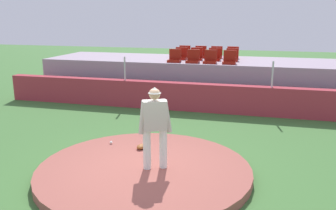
# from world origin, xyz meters

# --- Properties ---
(ground_plane) EXTENTS (60.00, 60.00, 0.00)m
(ground_plane) POSITION_xyz_m (0.00, 0.00, 0.00)
(ground_plane) COLOR #3A6930
(pitchers_mound) EXTENTS (4.61, 4.61, 0.19)m
(pitchers_mound) POSITION_xyz_m (0.00, 0.00, 0.09)
(pitchers_mound) COLOR #975046
(pitchers_mound) RESTS_ON ground_plane
(pitcher) EXTENTS (0.69, 0.44, 1.77)m
(pitcher) POSITION_xyz_m (0.25, 0.00, 1.21)
(pitcher) COLOR silver
(pitcher) RESTS_ON pitchers_mound
(baseball) EXTENTS (0.07, 0.07, 0.07)m
(baseball) POSITION_xyz_m (-1.27, 1.14, 0.22)
(baseball) COLOR white
(baseball) RESTS_ON pitchers_mound
(fielding_glove) EXTENTS (0.22, 0.31, 0.11)m
(fielding_glove) POSITION_xyz_m (-0.42, 1.01, 0.24)
(fielding_glove) COLOR brown
(fielding_glove) RESTS_ON pitchers_mound
(brick_barrier) EXTENTS (14.89, 0.40, 1.00)m
(brick_barrier) POSITION_xyz_m (0.00, 5.64, 0.50)
(brick_barrier) COLOR #A12F3A
(brick_barrier) RESTS_ON ground_plane
(fence_post_left) EXTENTS (0.06, 0.06, 0.88)m
(fence_post_left) POSITION_xyz_m (-2.65, 5.64, 1.44)
(fence_post_left) COLOR silver
(fence_post_left) RESTS_ON brick_barrier
(fence_post_right) EXTENTS (0.06, 0.06, 0.88)m
(fence_post_right) POSITION_xyz_m (2.64, 5.64, 1.44)
(fence_post_right) COLOR silver
(fence_post_right) RESTS_ON brick_barrier
(bleacher_platform) EXTENTS (13.35, 3.31, 1.58)m
(bleacher_platform) POSITION_xyz_m (0.00, 8.10, 0.79)
(bleacher_platform) COLOR gray
(bleacher_platform) RESTS_ON ground_plane
(stadium_chair_0) EXTENTS (0.48, 0.44, 0.50)m
(stadium_chair_0) POSITION_xyz_m (-1.07, 6.97, 1.73)
(stadium_chair_0) COLOR maroon
(stadium_chair_0) RESTS_ON bleacher_platform
(stadium_chair_1) EXTENTS (0.48, 0.44, 0.50)m
(stadium_chair_1) POSITION_xyz_m (-0.33, 6.95, 1.73)
(stadium_chair_1) COLOR maroon
(stadium_chair_1) RESTS_ON bleacher_platform
(stadium_chair_2) EXTENTS (0.48, 0.44, 0.50)m
(stadium_chair_2) POSITION_xyz_m (0.33, 6.96, 1.73)
(stadium_chair_2) COLOR maroon
(stadium_chair_2) RESTS_ON bleacher_platform
(stadium_chair_3) EXTENTS (0.48, 0.44, 0.50)m
(stadium_chair_3) POSITION_xyz_m (1.07, 6.96, 1.73)
(stadium_chair_3) COLOR maroon
(stadium_chair_3) RESTS_ON bleacher_platform
(stadium_chair_4) EXTENTS (0.48, 0.44, 0.50)m
(stadium_chair_4) POSITION_xyz_m (-1.03, 7.86, 1.73)
(stadium_chair_4) COLOR maroon
(stadium_chair_4) RESTS_ON bleacher_platform
(stadium_chair_5) EXTENTS (0.48, 0.44, 0.50)m
(stadium_chair_5) POSITION_xyz_m (-0.37, 7.85, 1.73)
(stadium_chair_5) COLOR maroon
(stadium_chair_5) RESTS_ON bleacher_platform
(stadium_chair_6) EXTENTS (0.48, 0.44, 0.50)m
(stadium_chair_6) POSITION_xyz_m (0.37, 7.84, 1.73)
(stadium_chair_6) COLOR maroon
(stadium_chair_6) RESTS_ON bleacher_platform
(stadium_chair_7) EXTENTS (0.48, 0.44, 0.50)m
(stadium_chair_7) POSITION_xyz_m (1.08, 7.85, 1.73)
(stadium_chair_7) COLOR maroon
(stadium_chair_7) RESTS_ON bleacher_platform
(stadium_chair_8) EXTENTS (0.48, 0.44, 0.50)m
(stadium_chair_8) POSITION_xyz_m (-1.07, 8.73, 1.73)
(stadium_chair_8) COLOR maroon
(stadium_chair_8) RESTS_ON bleacher_platform
(stadium_chair_9) EXTENTS (0.48, 0.44, 0.50)m
(stadium_chair_9) POSITION_xyz_m (-0.36, 8.71, 1.73)
(stadium_chair_9) COLOR maroon
(stadium_chair_9) RESTS_ON bleacher_platform
(stadium_chair_10) EXTENTS (0.48, 0.44, 0.50)m
(stadium_chair_10) POSITION_xyz_m (0.33, 8.71, 1.73)
(stadium_chair_10) COLOR maroon
(stadium_chair_10) RESTS_ON bleacher_platform
(stadium_chair_11) EXTENTS (0.48, 0.44, 0.50)m
(stadium_chair_11) POSITION_xyz_m (1.02, 8.72, 1.73)
(stadium_chair_11) COLOR maroon
(stadium_chair_11) RESTS_ON bleacher_platform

